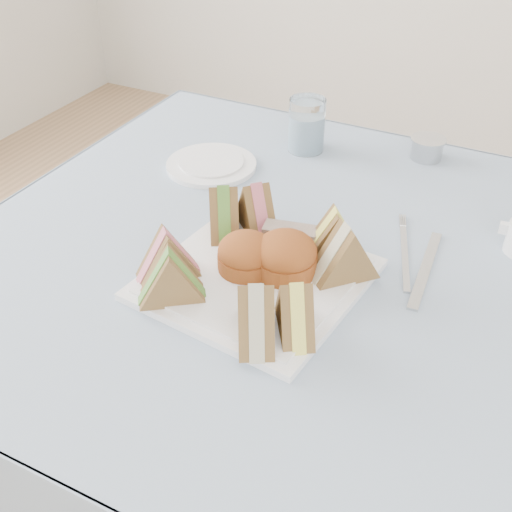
% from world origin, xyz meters
% --- Properties ---
extents(floor, '(4.00, 4.00, 0.00)m').
position_xyz_m(floor, '(0.00, 0.00, 0.00)').
color(floor, '#9E7751').
rests_on(floor, ground).
extents(table, '(0.90, 0.90, 0.74)m').
position_xyz_m(table, '(0.00, 0.00, 0.37)').
color(table, brown).
rests_on(table, floor).
extents(tablecloth, '(1.02, 1.02, 0.01)m').
position_xyz_m(tablecloth, '(0.00, 0.00, 0.74)').
color(tablecloth, '#8DA7C7').
rests_on(tablecloth, table).
extents(serving_plate, '(0.33, 0.33, 0.01)m').
position_xyz_m(serving_plate, '(0.01, -0.10, 0.75)').
color(serving_plate, white).
rests_on(serving_plate, tablecloth).
extents(sandwich_fl_a, '(0.10, 0.10, 0.09)m').
position_xyz_m(sandwich_fl_a, '(-0.11, -0.16, 0.80)').
color(sandwich_fl_a, brown).
rests_on(sandwich_fl_a, serving_plate).
extents(sandwich_fl_b, '(0.11, 0.09, 0.09)m').
position_xyz_m(sandwich_fl_b, '(-0.07, -0.20, 0.80)').
color(sandwich_fl_b, brown).
rests_on(sandwich_fl_b, serving_plate).
extents(sandwich_fr_a, '(0.09, 0.10, 0.08)m').
position_xyz_m(sandwich_fr_a, '(0.11, -0.18, 0.80)').
color(sandwich_fr_a, brown).
rests_on(sandwich_fr_a, serving_plate).
extents(sandwich_fr_b, '(0.09, 0.11, 0.09)m').
position_xyz_m(sandwich_fr_b, '(0.07, -0.22, 0.80)').
color(sandwich_fr_b, brown).
rests_on(sandwich_fr_b, serving_plate).
extents(sandwich_bl_a, '(0.09, 0.11, 0.09)m').
position_xyz_m(sandwich_bl_a, '(-0.09, -0.01, 0.80)').
color(sandwich_bl_a, brown).
rests_on(sandwich_bl_a, serving_plate).
extents(sandwich_bl_b, '(0.10, 0.10, 0.09)m').
position_xyz_m(sandwich_bl_b, '(-0.05, 0.02, 0.80)').
color(sandwich_bl_b, brown).
rests_on(sandwich_bl_b, serving_plate).
extents(sandwich_br_a, '(0.11, 0.11, 0.09)m').
position_xyz_m(sandwich_br_a, '(0.13, -0.04, 0.80)').
color(sandwich_br_a, brown).
rests_on(sandwich_br_a, serving_plate).
extents(sandwich_br_b, '(0.11, 0.09, 0.09)m').
position_xyz_m(sandwich_br_b, '(0.10, 0.00, 0.80)').
color(sandwich_br_b, brown).
rests_on(sandwich_br_b, serving_plate).
extents(scone_left, '(0.10, 0.10, 0.06)m').
position_xyz_m(scone_left, '(-0.01, -0.09, 0.79)').
color(scone_left, '#9A481D').
rests_on(scone_left, serving_plate).
extents(scone_right, '(0.11, 0.11, 0.06)m').
position_xyz_m(scone_right, '(0.05, -0.07, 0.79)').
color(scone_right, '#9A481D').
rests_on(scone_right, serving_plate).
extents(pastry_slice, '(0.09, 0.05, 0.04)m').
position_xyz_m(pastry_slice, '(0.03, -0.01, 0.78)').
color(pastry_slice, tan).
rests_on(pastry_slice, serving_plate).
extents(side_plate, '(0.23, 0.23, 0.01)m').
position_xyz_m(side_plate, '(-0.23, 0.19, 0.75)').
color(side_plate, white).
rests_on(side_plate, tablecloth).
extents(water_glass, '(0.09, 0.09, 0.11)m').
position_xyz_m(water_glass, '(-0.10, 0.35, 0.80)').
color(water_glass, white).
rests_on(water_glass, tablecloth).
extents(tea_strainer, '(0.07, 0.07, 0.04)m').
position_xyz_m(tea_strainer, '(0.14, 0.43, 0.77)').
color(tea_strainer, '#B7B7B7').
rests_on(tea_strainer, tablecloth).
extents(knife, '(0.03, 0.21, 0.00)m').
position_xyz_m(knife, '(0.24, 0.05, 0.75)').
color(knife, '#B7B7B7').
rests_on(knife, tablecloth).
extents(fork, '(0.07, 0.18, 0.00)m').
position_xyz_m(fork, '(0.20, 0.07, 0.75)').
color(fork, '#B7B7B7').
rests_on(fork, tablecloth).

